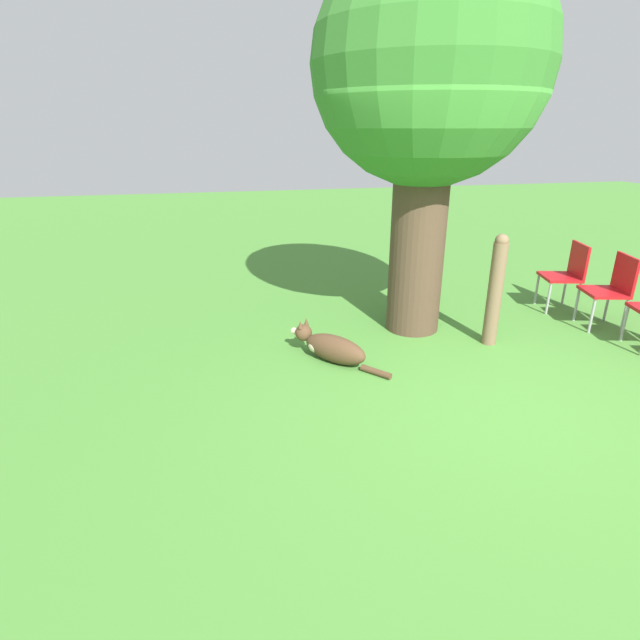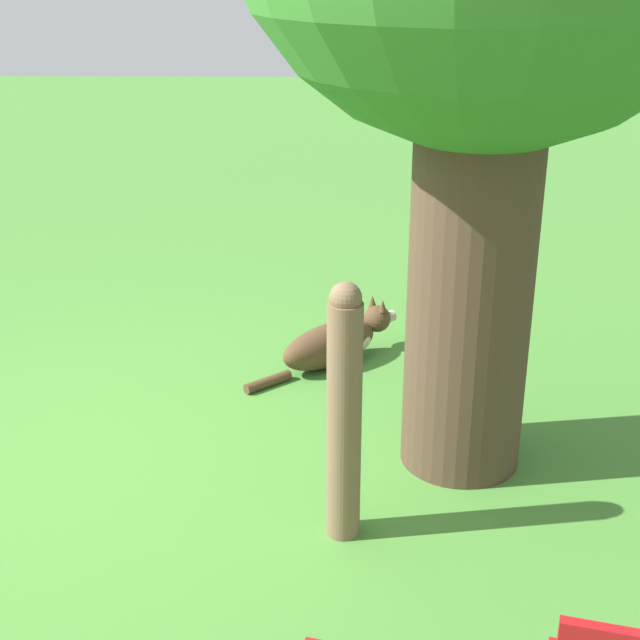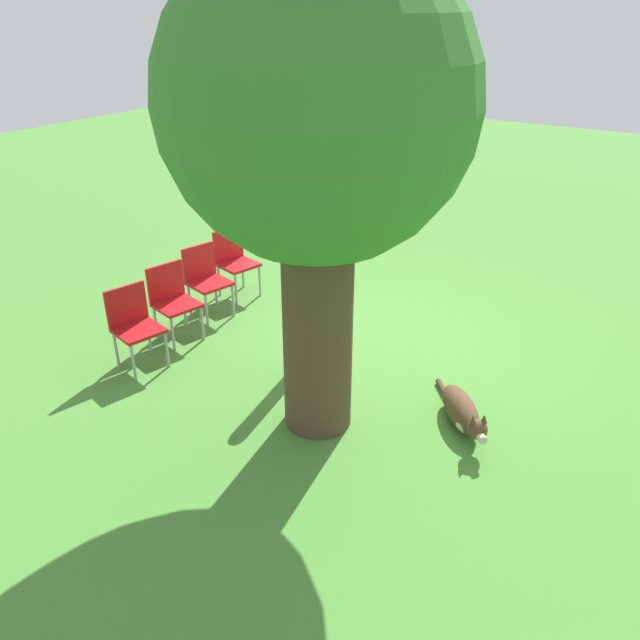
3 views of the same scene
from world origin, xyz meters
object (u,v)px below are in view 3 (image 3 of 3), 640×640
dog (463,412)px  red_chair_1 (206,276)px  fence_post (296,319)px  red_chair_3 (134,322)px  red_chair_2 (172,297)px  red_chair_0 (234,258)px  oak_tree (317,117)px

dog → red_chair_1: (3.43, -0.47, 0.35)m
fence_post → red_chair_3: (1.47, 0.77, -0.11)m
dog → red_chair_1: red_chair_1 is taller
red_chair_2 → dog: bearing=16.9°
red_chair_1 → red_chair_3: size_ratio=1.00×
red_chair_1 → fence_post: bearing=-3.0°
fence_post → red_chair_2: (1.56, 0.13, -0.11)m
red_chair_2 → red_chair_3: same height
dog → red_chair_2: red_chair_2 is taller
red_chair_0 → red_chair_3: 1.94m
oak_tree → fence_post: (0.64, -0.60, -2.07)m
red_chair_1 → red_chair_3: same height
dog → red_chair_3: red_chair_3 is taller
red_chair_0 → oak_tree: bearing=-22.1°
dog → red_chair_0: 3.71m
oak_tree → red_chair_0: (2.39, -1.75, -2.17)m
red_chair_0 → red_chair_2: bearing=-67.8°
fence_post → red_chair_3: bearing=27.7°
oak_tree → red_chair_1: 3.35m
fence_post → red_chair_1: bearing=-17.0°
dog → red_chair_1: size_ratio=1.10×
dog → fence_post: 1.83m
fence_post → red_chair_1: 1.74m
fence_post → red_chair_0: 2.09m
red_chair_0 → red_chair_2: 1.30m
dog → fence_post: fence_post is taller
red_chair_0 → red_chair_2: same height
red_chair_1 → red_chair_2: (-0.09, 0.64, 0.00)m
oak_tree → fence_post: size_ratio=3.30×
red_chair_0 → red_chair_1: same height
red_chair_1 → red_chair_3: (-0.18, 1.28, 0.00)m
oak_tree → red_chair_1: bearing=-25.7°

